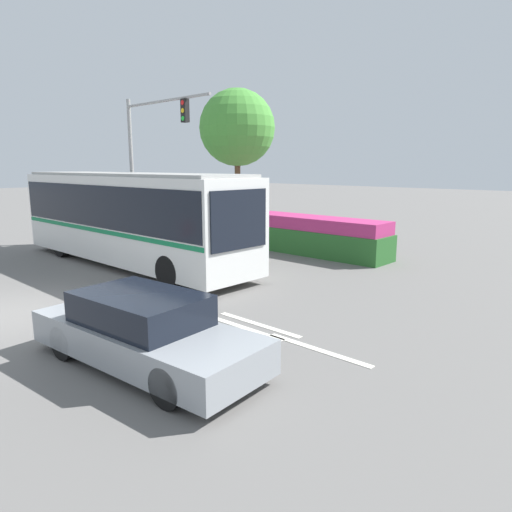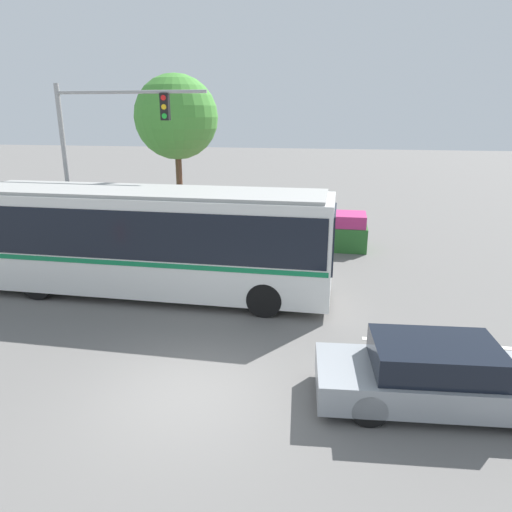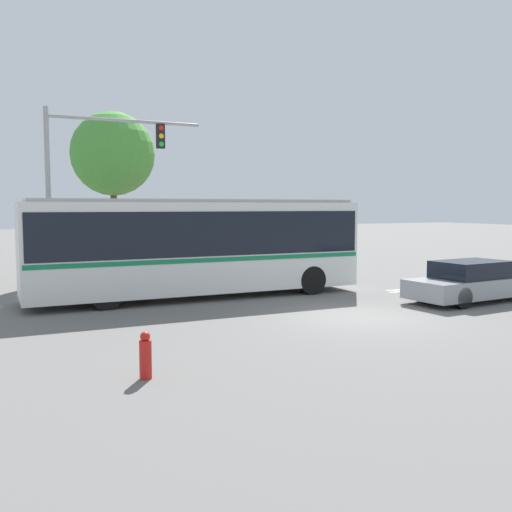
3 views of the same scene
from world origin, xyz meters
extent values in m
plane|color=slate|center=(0.00, 0.00, 0.00)|extent=(140.00, 140.00, 0.00)
cube|color=silver|center=(-2.91, 5.14, 1.73)|extent=(11.27, 2.55, 2.96)
cube|color=black|center=(-2.91, 5.14, 2.21)|extent=(11.04, 2.59, 1.42)
cube|color=#147A47|center=(-2.91, 5.14, 1.38)|extent=(11.15, 2.58, 0.14)
cube|color=black|center=(2.74, 5.12, 2.09)|extent=(0.07, 2.14, 1.66)
cube|color=#9D9D99|center=(-2.91, 5.14, 3.26)|extent=(10.82, 2.35, 0.10)
cylinder|color=black|center=(0.92, 6.23, 0.50)|extent=(1.00, 0.30, 1.00)
cylinder|color=black|center=(0.92, 4.02, 0.50)|extent=(1.00, 0.30, 1.00)
cylinder|color=black|center=(-6.17, 6.26, 0.50)|extent=(1.00, 0.30, 1.00)
cylinder|color=black|center=(-6.18, 4.04, 0.50)|extent=(1.00, 0.30, 1.00)
cube|color=gray|center=(4.92, 0.53, 0.48)|extent=(4.83, 2.16, 0.60)
cube|color=black|center=(4.80, 0.52, 1.05)|extent=(2.47, 1.75, 0.55)
cylinder|color=black|center=(6.30, 1.42, 0.33)|extent=(0.67, 0.28, 0.66)
cylinder|color=black|center=(3.45, 1.18, 0.33)|extent=(0.67, 0.28, 0.66)
cylinder|color=black|center=(3.58, -0.36, 0.33)|extent=(0.67, 0.28, 0.66)
cylinder|color=gray|center=(-7.35, 8.15, 3.27)|extent=(0.18, 0.18, 6.54)
cylinder|color=gray|center=(-4.56, 8.15, 6.21)|extent=(5.57, 0.12, 0.12)
cube|color=black|center=(-3.29, 8.15, 5.71)|extent=(0.30, 0.22, 0.90)
cylinder|color=red|center=(-3.29, 8.03, 6.01)|extent=(0.18, 0.02, 0.18)
cylinder|color=yellow|center=(-3.29, 8.03, 5.71)|extent=(0.18, 0.02, 0.18)
cylinder|color=green|center=(-3.29, 8.03, 5.41)|extent=(0.18, 0.02, 0.18)
cube|color=#286028|center=(0.04, 11.39, 0.51)|extent=(8.02, 1.57, 1.01)
cube|color=#B22D6B|center=(0.04, 11.39, 1.27)|extent=(7.86, 1.49, 0.51)
cylinder|color=brown|center=(-4.31, 12.10, 2.02)|extent=(0.28, 0.28, 4.05)
sphere|color=#479338|center=(-4.31, 12.10, 5.35)|extent=(3.61, 3.61, 3.61)
cylinder|color=red|center=(-6.80, -3.17, 0.35)|extent=(0.22, 0.22, 0.70)
sphere|color=red|center=(-6.80, -3.17, 0.77)|extent=(0.18, 0.18, 0.18)
cube|color=silver|center=(4.80, 3.10, 0.01)|extent=(2.40, 0.16, 0.01)
cube|color=silver|center=(6.81, 3.20, 0.01)|extent=(2.40, 0.16, 0.01)
cube|color=silver|center=(4.97, 3.48, 0.01)|extent=(2.40, 0.16, 0.01)
camera|label=1|loc=(11.67, -3.83, 3.55)|focal=32.10mm
camera|label=2|loc=(2.83, -7.83, 5.49)|focal=32.37mm
camera|label=3|loc=(-9.22, -12.98, 3.08)|focal=39.71mm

